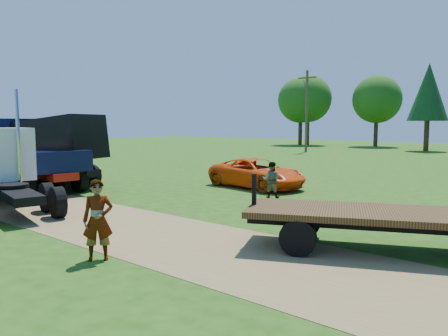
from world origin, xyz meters
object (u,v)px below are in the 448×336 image
Objects in this scene: orange_pickup at (257,173)px; flatbed_trailer at (394,221)px; navy_truck at (27,153)px; spectator_a at (98,220)px; black_dump_truck at (32,148)px.

flatbed_trailer is (9.06, -6.81, 0.07)m from orange_pickup.
navy_truck reaches higher than spectator_a.
black_dump_truck is 11.30m from orange_pickup.
flatbed_trailer is 3.94× the size of spectator_a.
spectator_a reaches higher than flatbed_trailer.
black_dump_truck reaches higher than spectator_a.
orange_pickup is 12.51m from spectator_a.
black_dump_truck is 17.82m from flatbed_trailer.
flatbed_trailer is (17.78, 0.27, -1.20)m from black_dump_truck.
black_dump_truck is at bearing 156.23° from flatbed_trailer.
navy_truck is (0.03, -0.27, -0.24)m from black_dump_truck.
navy_truck is at bearing 108.99° from spectator_a.
navy_truck is 13.46m from spectator_a.
navy_truck is 11.43m from orange_pickup.
black_dump_truck reaches higher than navy_truck.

